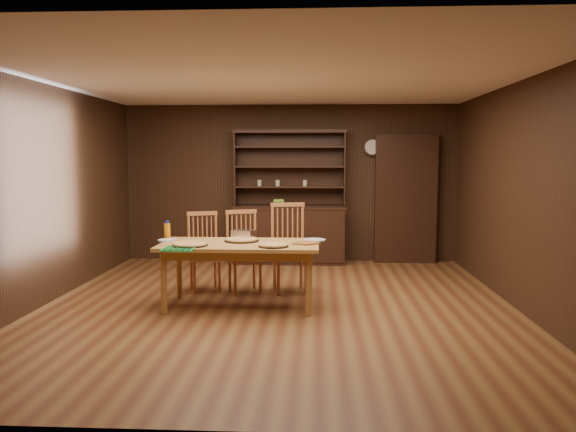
# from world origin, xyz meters

# --- Properties ---
(floor) EXTENTS (6.00, 6.00, 0.00)m
(floor) POSITION_xyz_m (0.00, 0.00, 0.00)
(floor) COLOR brown
(floor) RESTS_ON ground
(room_shell) EXTENTS (6.00, 6.00, 6.00)m
(room_shell) POSITION_xyz_m (0.00, 0.00, 1.58)
(room_shell) COLOR white
(room_shell) RESTS_ON floor
(china_hutch) EXTENTS (1.84, 0.52, 2.17)m
(china_hutch) POSITION_xyz_m (-0.00, 2.75, 0.60)
(china_hutch) COLOR black
(china_hutch) RESTS_ON floor
(doorway) EXTENTS (1.00, 0.18, 2.10)m
(doorway) POSITION_xyz_m (1.90, 2.90, 1.05)
(doorway) COLOR black
(doorway) RESTS_ON floor
(wall_clock) EXTENTS (0.30, 0.05, 0.30)m
(wall_clock) POSITION_xyz_m (1.35, 2.96, 1.90)
(wall_clock) COLOR black
(wall_clock) RESTS_ON room_shell
(dining_table) EXTENTS (1.82, 0.91, 0.75)m
(dining_table) POSITION_xyz_m (-0.44, -0.02, 0.67)
(dining_table) COLOR #B27F3E
(dining_table) RESTS_ON floor
(chair_left) EXTENTS (0.53, 0.52, 1.02)m
(chair_left) POSITION_xyz_m (-1.03, 0.81, 0.54)
(chair_left) COLOR #B66D3E
(chair_left) RESTS_ON floor
(chair_center) EXTENTS (0.55, 0.54, 1.05)m
(chair_center) POSITION_xyz_m (-0.50, 0.75, 0.56)
(chair_center) COLOR #B66D3E
(chair_center) RESTS_ON floor
(chair_right) EXTENTS (0.56, 0.54, 1.14)m
(chair_right) POSITION_xyz_m (0.09, 0.82, 0.61)
(chair_right) COLOR #B66D3E
(chair_right) RESTS_ON floor
(pizza_left) EXTENTS (0.40, 0.40, 0.04)m
(pizza_left) POSITION_xyz_m (-0.96, -0.25, 0.77)
(pizza_left) COLOR black
(pizza_left) RESTS_ON dining_table
(pizza_right) EXTENTS (0.34, 0.34, 0.04)m
(pizza_right) POSITION_xyz_m (-0.03, -0.27, 0.77)
(pizza_right) COLOR black
(pizza_right) RESTS_ON dining_table
(pizza_center) EXTENTS (0.41, 0.41, 0.04)m
(pizza_center) POSITION_xyz_m (-0.43, 0.11, 0.77)
(pizza_center) COLOR black
(pizza_center) RESTS_ON dining_table
(cooling_rack) EXTENTS (0.35, 0.35, 0.01)m
(cooling_rack) POSITION_xyz_m (-1.03, -0.49, 0.76)
(cooling_rack) COLOR #0CA649
(cooling_rack) RESTS_ON dining_table
(plate_left) EXTENTS (0.23, 0.23, 0.02)m
(plate_left) POSITION_xyz_m (-1.31, 0.11, 0.76)
(plate_left) COLOR white
(plate_left) RESTS_ON dining_table
(plate_right) EXTENTS (0.27, 0.27, 0.02)m
(plate_right) POSITION_xyz_m (0.42, 0.22, 0.76)
(plate_right) COLOR white
(plate_right) RESTS_ON dining_table
(foil_dish) EXTENTS (0.31, 0.26, 0.10)m
(foil_dish) POSITION_xyz_m (-0.44, 0.35, 0.80)
(foil_dish) COLOR white
(foil_dish) RESTS_ON dining_table
(juice_bottle) EXTENTS (0.08, 0.08, 0.21)m
(juice_bottle) POSITION_xyz_m (-1.38, 0.36, 0.84)
(juice_bottle) COLOR orange
(juice_bottle) RESTS_ON dining_table
(pot_holder_a) EXTENTS (0.30, 0.30, 0.02)m
(pot_holder_a) POSITION_xyz_m (0.35, -0.03, 0.76)
(pot_holder_a) COLOR red
(pot_holder_a) RESTS_ON dining_table
(pot_holder_b) EXTENTS (0.22, 0.22, 0.01)m
(pot_holder_b) POSITION_xyz_m (0.28, -0.05, 0.76)
(pot_holder_b) COLOR red
(pot_holder_b) RESTS_ON dining_table
(fruit_bowl) EXTENTS (0.26, 0.26, 0.12)m
(fruit_bowl) POSITION_xyz_m (-0.18, 2.69, 0.99)
(fruit_bowl) COLOR black
(fruit_bowl) RESTS_ON china_hutch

